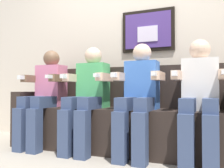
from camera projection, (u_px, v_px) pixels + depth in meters
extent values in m
plane|color=#9E9384|center=(106.00, 158.00, 2.32)|extent=(6.20, 6.20, 0.00)
cube|color=beige|center=(131.00, 37.00, 3.07)|extent=(4.77, 0.05, 2.60)
cube|color=black|center=(148.00, 31.00, 2.94)|extent=(0.63, 0.03, 0.50)
cube|color=#4C337F|center=(148.00, 30.00, 2.93)|extent=(0.55, 0.02, 0.42)
cube|color=silver|center=(148.00, 34.00, 2.92)|extent=(0.24, 0.02, 0.18)
cube|color=#2D231E|center=(117.00, 129.00, 2.60)|extent=(2.09, 0.58, 0.45)
cube|color=#2D231E|center=(124.00, 87.00, 2.81)|extent=(2.09, 0.14, 0.45)
cube|color=#2D231E|center=(33.00, 117.00, 3.02)|extent=(0.14, 0.58, 0.62)
cube|color=pink|center=(51.00, 86.00, 2.92)|extent=(0.32, 0.20, 0.48)
sphere|color=brown|center=(51.00, 58.00, 2.93)|extent=(0.19, 0.19, 0.19)
cube|color=#38476B|center=(34.00, 102.00, 2.76)|extent=(0.12, 0.40, 0.12)
cube|color=#38476B|center=(47.00, 102.00, 2.69)|extent=(0.12, 0.40, 0.12)
cube|color=#38476B|center=(21.00, 130.00, 2.57)|extent=(0.12, 0.12, 0.45)
cube|color=#38476B|center=(34.00, 131.00, 2.50)|extent=(0.12, 0.12, 0.45)
cube|color=brown|center=(32.00, 79.00, 2.88)|extent=(0.08, 0.28, 0.08)
cube|color=brown|center=(59.00, 78.00, 2.74)|extent=(0.08, 0.28, 0.08)
cube|color=white|center=(50.00, 77.00, 2.59)|extent=(0.04, 0.13, 0.04)
cube|color=white|center=(22.00, 77.00, 2.73)|extent=(0.04, 0.10, 0.04)
cube|color=#4CB266|center=(93.00, 85.00, 2.71)|extent=(0.32, 0.20, 0.48)
sphere|color=beige|center=(93.00, 56.00, 2.71)|extent=(0.19, 0.19, 0.19)
cube|color=#38476B|center=(77.00, 102.00, 2.55)|extent=(0.12, 0.40, 0.12)
cube|color=#38476B|center=(92.00, 103.00, 2.48)|extent=(0.12, 0.40, 0.12)
cube|color=#38476B|center=(66.00, 133.00, 2.36)|extent=(0.12, 0.12, 0.45)
cube|color=#38476B|center=(82.00, 134.00, 2.29)|extent=(0.12, 0.12, 0.45)
cube|color=beige|center=(73.00, 78.00, 2.67)|extent=(0.08, 0.28, 0.08)
cube|color=beige|center=(104.00, 77.00, 2.53)|extent=(0.08, 0.28, 0.08)
cube|color=white|center=(98.00, 75.00, 2.38)|extent=(0.04, 0.13, 0.04)
cube|color=white|center=(64.00, 76.00, 2.52)|extent=(0.04, 0.10, 0.04)
cube|color=#3F72CC|center=(142.00, 85.00, 2.49)|extent=(0.32, 0.20, 0.48)
sphere|color=beige|center=(142.00, 53.00, 2.50)|extent=(0.19, 0.19, 0.19)
cube|color=#38476B|center=(127.00, 104.00, 2.34)|extent=(0.12, 0.40, 0.12)
cube|color=#38476B|center=(146.00, 104.00, 2.27)|extent=(0.12, 0.40, 0.12)
cube|color=#38476B|center=(120.00, 137.00, 2.15)|extent=(0.12, 0.12, 0.45)
cube|color=#38476B|center=(140.00, 139.00, 2.08)|extent=(0.12, 0.12, 0.45)
cube|color=beige|center=(120.00, 77.00, 2.46)|extent=(0.08, 0.28, 0.08)
cube|color=beige|center=(158.00, 76.00, 2.31)|extent=(0.08, 0.28, 0.08)
cube|color=white|center=(155.00, 74.00, 2.17)|extent=(0.04, 0.13, 0.04)
cube|color=white|center=(115.00, 75.00, 2.31)|extent=(0.04, 0.10, 0.04)
cube|color=white|center=(200.00, 85.00, 2.28)|extent=(0.32, 0.20, 0.48)
sphere|color=beige|center=(200.00, 50.00, 2.29)|extent=(0.19, 0.19, 0.19)
cube|color=#38476B|center=(188.00, 105.00, 2.13)|extent=(0.12, 0.40, 0.12)
cube|color=#38476B|center=(211.00, 105.00, 2.06)|extent=(0.12, 0.40, 0.12)
cube|color=#38476B|center=(186.00, 142.00, 1.94)|extent=(0.12, 0.12, 0.45)
cube|color=#38476B|center=(211.00, 144.00, 1.87)|extent=(0.12, 0.12, 0.45)
cube|color=beige|center=(177.00, 76.00, 2.25)|extent=(0.08, 0.28, 0.08)
cube|color=beige|center=(223.00, 75.00, 2.10)|extent=(0.08, 0.28, 0.08)
cube|color=white|center=(224.00, 72.00, 1.95)|extent=(0.04, 0.13, 0.04)
cube|color=white|center=(175.00, 73.00, 2.10)|extent=(0.04, 0.10, 0.04)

